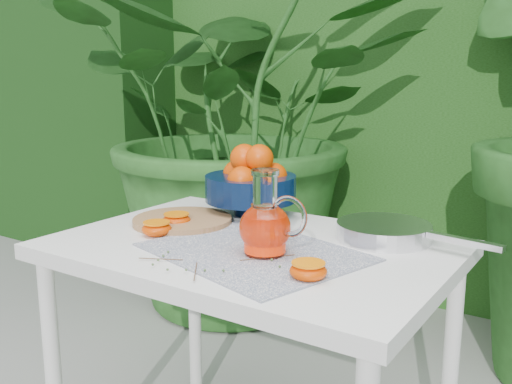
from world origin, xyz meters
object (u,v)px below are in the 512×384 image
Objects in this scene: cutting_board at (182,221)px; saute_pan at (385,231)px; fruit_bowl at (251,182)px; juice_pitcher at (266,226)px; white_table at (252,272)px.

saute_pan is (0.55, 0.17, 0.02)m from cutting_board.
fruit_bowl is at bearing 63.81° from cutting_board.
juice_pitcher is 0.46× the size of saute_pan.
juice_pitcher is (0.36, -0.12, 0.07)m from cutting_board.
juice_pitcher is 0.35m from saute_pan.
fruit_bowl is at bearing 174.80° from saute_pan.
white_table is 3.03× the size of fruit_bowl.
fruit_bowl is (-0.17, 0.25, 0.18)m from white_table.
juice_pitcher is (0.26, -0.33, -0.03)m from fruit_bowl.
saute_pan is at bearing -5.20° from fruit_bowl.
saute_pan is (0.28, 0.21, 0.11)m from white_table.
fruit_bowl reaches higher than white_table.
fruit_bowl reaches higher than juice_pitcher.
saute_pan is at bearing 56.32° from juice_pitcher.
saute_pan is at bearing 37.15° from white_table.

